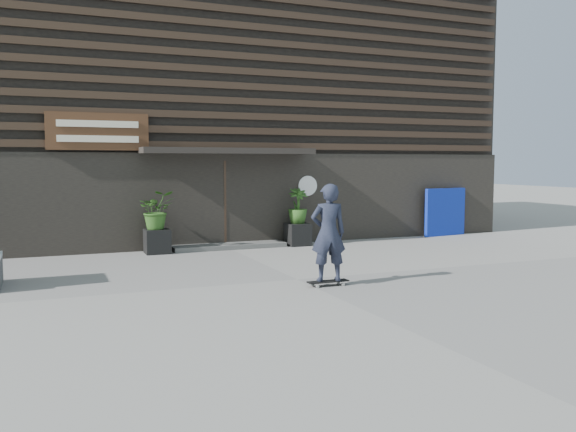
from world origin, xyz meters
name	(u,v)px	position (x,y,z in m)	size (l,w,h in m)	color
ground	(297,279)	(0.00, 0.00, 0.00)	(80.00, 80.00, 0.00)	gray
entrance_step	(229,246)	(0.00, 4.60, 0.06)	(3.00, 0.80, 0.12)	#4D4D4A
planter_pot_left	(157,241)	(-1.90, 4.40, 0.30)	(0.60, 0.60, 0.60)	black
bamboo_left	(157,210)	(-1.90, 4.40, 1.08)	(0.86, 0.75, 0.96)	#2D591E
planter_pot_right	(298,234)	(1.90, 4.40, 0.30)	(0.60, 0.60, 0.60)	black
bamboo_right	(298,206)	(1.90, 4.40, 1.08)	(0.54, 0.54, 0.96)	#2D591E
blue_tarp	(445,212)	(6.98, 4.70, 0.73)	(1.56, 0.12, 1.46)	#0C22A3
building	(182,111)	(0.00, 9.96, 3.99)	(18.00, 11.00, 8.00)	black
skateboarder	(328,233)	(0.28, -0.78, 0.98)	(0.78, 0.54, 1.87)	black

